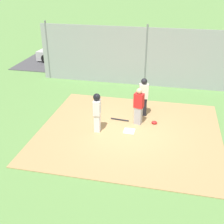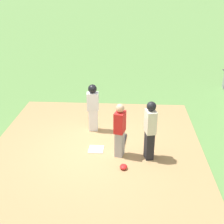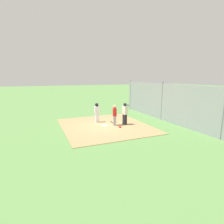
{
  "view_description": "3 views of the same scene",
  "coord_description": "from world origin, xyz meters",
  "px_view_note": "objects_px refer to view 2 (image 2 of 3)",
  "views": [
    {
      "loc": [
        -1.49,
        10.01,
        5.92
      ],
      "look_at": [
        0.8,
        -0.4,
        0.62
      ],
      "focal_mm": 46.33,
      "sensor_mm": 36.0,
      "label": 1
    },
    {
      "loc": [
        -7.65,
        -0.95,
        4.77
      ],
      "look_at": [
        0.77,
        -0.43,
        0.93
      ],
      "focal_mm": 47.74,
      "sensor_mm": 36.0,
      "label": 2
    },
    {
      "loc": [
        -12.72,
        4.79,
        3.76
      ],
      "look_at": [
        0.69,
        -0.9,
        0.91
      ],
      "focal_mm": 28.9,
      "sensor_mm": 36.0,
      "label": 3
    }
  ],
  "objects_px": {
    "umpire": "(150,129)",
    "baseball_bat": "(125,140)",
    "home_plate": "(96,149)",
    "catcher": "(120,130)",
    "catcher_mask": "(123,167)",
    "runner": "(93,105)"
  },
  "relations": [
    {
      "from": "runner",
      "to": "baseball_bat",
      "type": "distance_m",
      "value": 1.56
    },
    {
      "from": "runner",
      "to": "baseball_bat",
      "type": "bearing_deg",
      "value": 51.81
    },
    {
      "from": "catcher",
      "to": "umpire",
      "type": "xyz_separation_m",
      "value": [
        -0.09,
        -0.84,
        0.08
      ]
    },
    {
      "from": "umpire",
      "to": "runner",
      "type": "xyz_separation_m",
      "value": [
        1.61,
        1.78,
        0.01
      ]
    },
    {
      "from": "runner",
      "to": "catcher_mask",
      "type": "bearing_deg",
      "value": 21.24
    },
    {
      "from": "runner",
      "to": "home_plate",
      "type": "bearing_deg",
      "value": 5.35
    },
    {
      "from": "umpire",
      "to": "baseball_bat",
      "type": "distance_m",
      "value": 1.45
    },
    {
      "from": "baseball_bat",
      "to": "catcher",
      "type": "bearing_deg",
      "value": -4.02
    },
    {
      "from": "catcher",
      "to": "catcher_mask",
      "type": "bearing_deg",
      "value": 115.98
    },
    {
      "from": "catcher",
      "to": "baseball_bat",
      "type": "height_order",
      "value": "catcher"
    },
    {
      "from": "home_plate",
      "to": "umpire",
      "type": "xyz_separation_m",
      "value": [
        -0.35,
        -1.55,
        0.91
      ]
    },
    {
      "from": "catcher",
      "to": "catcher_mask",
      "type": "distance_m",
      "value": 1.04
    },
    {
      "from": "catcher",
      "to": "runner",
      "type": "distance_m",
      "value": 1.79
    },
    {
      "from": "runner",
      "to": "baseball_bat",
      "type": "height_order",
      "value": "runner"
    },
    {
      "from": "catcher_mask",
      "to": "umpire",
      "type": "bearing_deg",
      "value": -50.12
    },
    {
      "from": "runner",
      "to": "baseball_bat",
      "type": "xyz_separation_m",
      "value": [
        -0.71,
        -1.07,
        -0.89
      ]
    },
    {
      "from": "baseball_bat",
      "to": "catcher_mask",
      "type": "bearing_deg",
      "value": 5.33
    },
    {
      "from": "home_plate",
      "to": "umpire",
      "type": "bearing_deg",
      "value": -102.63
    },
    {
      "from": "baseball_bat",
      "to": "runner",
      "type": "bearing_deg",
      "value": -118.07
    },
    {
      "from": "home_plate",
      "to": "baseball_bat",
      "type": "height_order",
      "value": "baseball_bat"
    },
    {
      "from": "catcher",
      "to": "runner",
      "type": "bearing_deg",
      "value": -43.42
    },
    {
      "from": "umpire",
      "to": "baseball_bat",
      "type": "bearing_deg",
      "value": -64.91
    }
  ]
}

